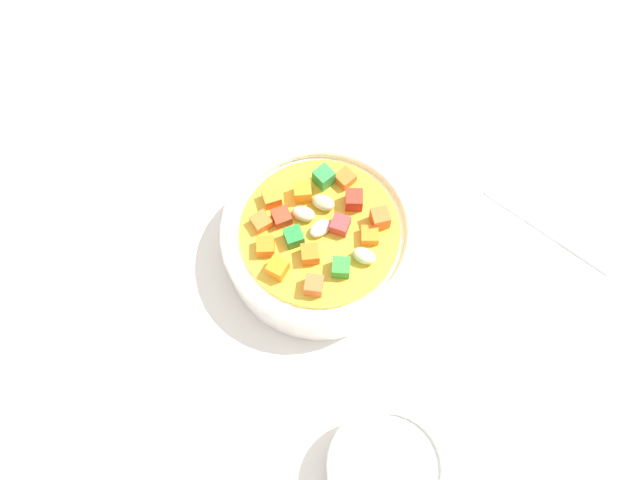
{
  "coord_description": "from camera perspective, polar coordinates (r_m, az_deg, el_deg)",
  "views": [
    {
      "loc": [
        -3.29,
        -22.27,
        56.65
      ],
      "look_at": [
        0.0,
        0.0,
        2.44
      ],
      "focal_mm": 38.94,
      "sensor_mm": 36.0,
      "label": 1
    }
  ],
  "objects": [
    {
      "name": "spoon",
      "position": [
        0.65,
        13.68,
        3.98
      ],
      "size": [
        15.64,
        16.6,
        0.82
      ],
      "rotation": [
        0.0,
        0.0,
        2.32
      ],
      "color": "silver",
      "rests_on": "ground_plane"
    },
    {
      "name": "ground_plane",
      "position": [
        0.62,
        0.0,
        -1.22
      ],
      "size": [
        140.0,
        140.0,
        2.0
      ],
      "primitive_type": "cube",
      "color": "silver"
    },
    {
      "name": "soup_bowl_main",
      "position": [
        0.58,
        -0.0,
        0.13
      ],
      "size": [
        16.5,
        16.5,
        6.16
      ],
      "color": "white",
      "rests_on": "ground_plane"
    },
    {
      "name": "side_bowl_small",
      "position": [
        0.55,
        5.47,
        -18.24
      ],
      "size": [
        9.05,
        9.05,
        3.99
      ],
      "color": "white",
      "rests_on": "ground_plane"
    }
  ]
}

